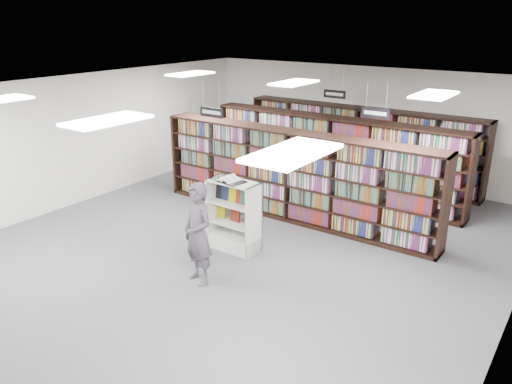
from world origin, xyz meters
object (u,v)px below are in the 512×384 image
Objects in this scene: endcap_display at (235,226)px; bookshelf_row_near at (292,176)px; shopper at (198,234)px; open_book at (228,179)px.

bookshelf_row_near is at bearing 88.02° from endcap_display.
endcap_display is at bearing -92.53° from bookshelf_row_near.
open_book is at bearing 121.60° from shopper.
open_book is (-0.10, -0.07, 1.00)m from endcap_display.
open_book is at bearing -142.64° from endcap_display.
open_book is 0.40× the size of shopper.
shopper is (0.31, -1.46, 0.44)m from endcap_display.
bookshelf_row_near is 4.79× the size of endcap_display.
endcap_display is 1.97× the size of open_book.
shopper is at bearing -77.58° from endcap_display.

